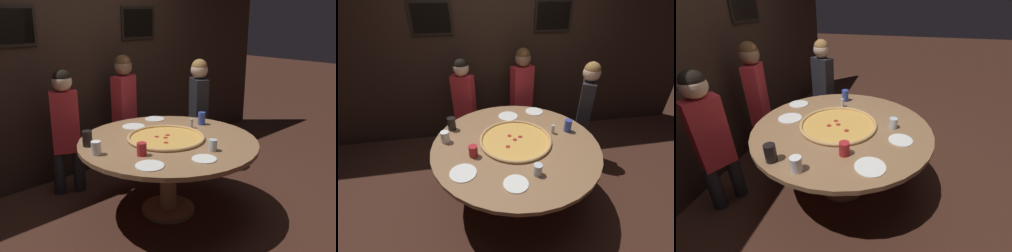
# 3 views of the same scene
# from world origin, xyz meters

# --- Properties ---
(ground_plane) EXTENTS (24.00, 24.00, 0.00)m
(ground_plane) POSITION_xyz_m (0.00, 0.00, 0.00)
(ground_plane) COLOR #422319
(back_wall) EXTENTS (6.40, 0.08, 2.60)m
(back_wall) POSITION_xyz_m (0.00, 1.43, 1.30)
(back_wall) COLOR black
(back_wall) RESTS_ON ground_plane
(dining_table) EXTENTS (1.67, 1.67, 0.74)m
(dining_table) POSITION_xyz_m (0.00, 0.00, 0.62)
(dining_table) COLOR #936B47
(dining_table) RESTS_ON ground_plane
(giant_pizza) EXTENTS (0.74, 0.74, 0.03)m
(giant_pizza) POSITION_xyz_m (0.01, 0.04, 0.75)
(giant_pizza) COLOR #E5A84C
(giant_pizza) RESTS_ON dining_table
(drink_cup_beside_pizza) EXTENTS (0.08, 0.08, 0.11)m
(drink_cup_beside_pizza) POSITION_xyz_m (-0.43, -0.13, 0.80)
(drink_cup_beside_pizza) COLOR #B22328
(drink_cup_beside_pizza) RESTS_ON dining_table
(drink_cup_far_right) EXTENTS (0.08, 0.08, 0.13)m
(drink_cup_far_right) POSITION_xyz_m (0.60, 0.12, 0.81)
(drink_cup_far_right) COLOR #384CB7
(drink_cup_far_right) RESTS_ON dining_table
(drink_cup_by_shaker) EXTENTS (0.08, 0.08, 0.12)m
(drink_cup_by_shaker) POSITION_xyz_m (-0.69, 0.14, 0.80)
(drink_cup_by_shaker) COLOR white
(drink_cup_by_shaker) RESTS_ON dining_table
(drink_cup_near_right) EXTENTS (0.08, 0.08, 0.10)m
(drink_cup_near_right) POSITION_xyz_m (0.09, -0.47, 0.79)
(drink_cup_near_right) COLOR silver
(drink_cup_near_right) RESTS_ON dining_table
(drink_cup_far_left) EXTENTS (0.09, 0.09, 0.14)m
(drink_cup_far_left) POSITION_xyz_m (-0.63, 0.37, 0.81)
(drink_cup_far_left) COLOR black
(drink_cup_far_left) RESTS_ON dining_table
(white_plate_beside_cup) EXTENTS (0.23, 0.23, 0.01)m
(white_plate_beside_cup) POSITION_xyz_m (0.02, 0.55, 0.74)
(white_plate_beside_cup) COLOR white
(white_plate_beside_cup) RESTS_ON dining_table
(white_plate_near_front) EXTENTS (0.20, 0.20, 0.01)m
(white_plate_near_front) POSITION_xyz_m (-0.12, -0.55, 0.74)
(white_plate_near_front) COLOR white
(white_plate_near_front) RESTS_ON dining_table
(white_plate_far_back) EXTENTS (0.23, 0.23, 0.01)m
(white_plate_far_back) POSITION_xyz_m (-0.53, -0.35, 0.74)
(white_plate_far_back) COLOR white
(white_plate_far_back) RESTS_ON dining_table
(white_plate_right_side) EXTENTS (0.21, 0.21, 0.01)m
(white_plate_right_side) POSITION_xyz_m (0.37, 0.61, 0.74)
(white_plate_right_side) COLOR white
(white_plate_right_side) RESTS_ON dining_table
(condiment_shaker) EXTENTS (0.04, 0.04, 0.10)m
(condiment_shaker) POSITION_xyz_m (0.43, 0.11, 0.79)
(condiment_shaker) COLOR silver
(condiment_shaker) RESTS_ON dining_table
(diner_centre_back) EXTENTS (0.27, 0.36, 1.36)m
(diner_centre_back) POSITION_xyz_m (1.02, 0.54, 0.77)
(diner_centre_back) COLOR #232328
(diner_centre_back) RESTS_ON ground_plane
(diner_side_right) EXTENTS (0.35, 0.25, 1.34)m
(diner_side_right) POSITION_xyz_m (-0.49, 1.04, 0.76)
(diner_side_right) COLOR #232328
(diner_side_right) RESTS_ON ground_plane
(diner_far_right) EXTENTS (0.37, 0.23, 1.42)m
(diner_far_right) POSITION_xyz_m (0.32, 1.10, 0.80)
(diner_far_right) COLOR #232328
(diner_far_right) RESTS_ON ground_plane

